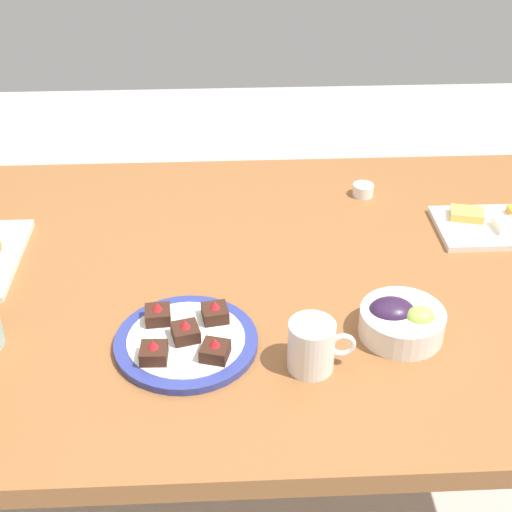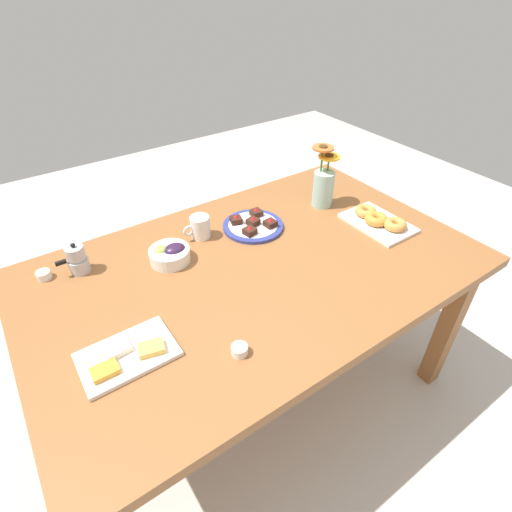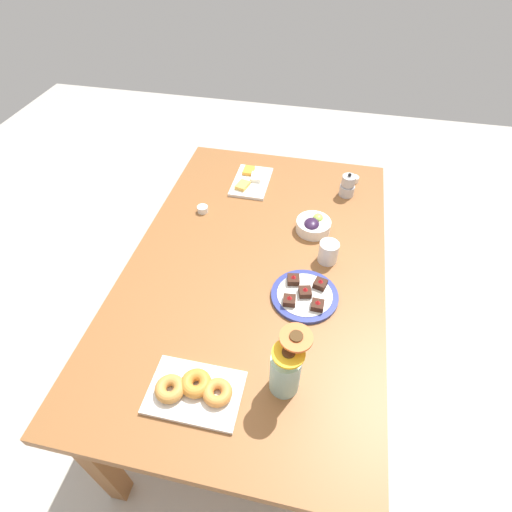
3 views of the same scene
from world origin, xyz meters
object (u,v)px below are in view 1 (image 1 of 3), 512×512
Objects in this scene: dining_table at (256,307)px; cheese_platter at (498,225)px; grape_bowl at (401,321)px; dessert_plate at (186,340)px; coffee_mug at (312,345)px; jam_cup_berry at (363,190)px.

cheese_platter is (0.53, 0.14, 0.10)m from dining_table.
dining_table is 0.33m from grape_bowl.
dessert_plate is at bearing -152.13° from cheese_platter.
jam_cup_berry is (0.19, 0.58, -0.03)m from coffee_mug.
jam_cup_berry is at bearing 148.19° from cheese_platter.
grape_bowl reaches higher than cheese_platter.
coffee_mug reaches higher than dining_table.
cheese_platter is (0.29, 0.34, -0.02)m from grape_bowl.
cheese_platter is at bearing -31.81° from jam_cup_berry.
dining_table is 10.87× the size of grape_bowl.
grape_bowl is (0.16, 0.08, -0.02)m from coffee_mug.
cheese_platter is 0.75m from dessert_plate.
jam_cup_berry is at bearing 87.37° from grape_bowl.
coffee_mug is 0.45× the size of dessert_plate.
coffee_mug is 2.33× the size of jam_cup_berry.
grape_bowl is 0.44m from cheese_platter.
coffee_mug is at bearing -107.92° from jam_cup_berry.
dining_table is 14.31× the size of coffee_mug.
dessert_plate reaches higher than dining_table.
coffee_mug reaches higher than cheese_platter.
grape_bowl is at bearing -39.29° from dining_table.
grape_bowl is at bearing 24.91° from coffee_mug.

